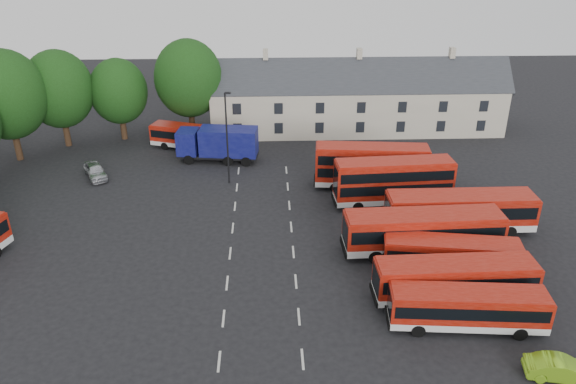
% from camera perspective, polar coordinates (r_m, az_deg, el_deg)
% --- Properties ---
extents(ground, '(140.00, 140.00, 0.00)m').
position_cam_1_polar(ground, '(43.09, -6.04, -7.63)').
color(ground, black).
rests_on(ground, ground).
extents(lane_markings, '(5.15, 33.80, 0.01)m').
position_cam_1_polar(lane_markings, '(44.65, -2.68, -6.16)').
color(lane_markings, beige).
rests_on(lane_markings, ground).
extents(treeline, '(29.92, 32.59, 12.01)m').
position_cam_1_polar(treeline, '(62.46, -24.79, 7.80)').
color(treeline, black).
rests_on(treeline, ground).
extents(terrace_houses, '(35.70, 7.13, 10.06)m').
position_cam_1_polar(terrace_houses, '(69.56, 7.00, 9.28)').
color(terrace_houses, beige).
rests_on(terrace_houses, ground).
extents(bus_row_a, '(10.04, 3.12, 2.79)m').
position_cam_1_polar(bus_row_a, '(38.04, 17.81, -11.00)').
color(bus_row_a, silver).
rests_on(bus_row_a, ground).
extents(bus_row_b, '(10.96, 2.76, 3.08)m').
position_cam_1_polar(bus_row_b, '(40.14, 16.62, -8.35)').
color(bus_row_b, silver).
rests_on(bus_row_b, ground).
extents(bus_row_c, '(10.09, 3.72, 2.79)m').
position_cam_1_polar(bus_row_c, '(43.08, 16.25, -6.02)').
color(bus_row_c, silver).
rests_on(bus_row_c, ground).
extents(bus_row_d, '(12.35, 3.26, 3.47)m').
position_cam_1_polar(bus_row_d, '(44.82, 13.57, -3.72)').
color(bus_row_d, silver).
rests_on(bus_row_d, ground).
extents(bus_row_e, '(12.21, 2.86, 3.45)m').
position_cam_1_polar(bus_row_e, '(48.64, 17.10, -1.70)').
color(bus_row_e, silver).
rests_on(bus_row_e, ground).
extents(bus_dd_south, '(10.78, 3.11, 4.37)m').
position_cam_1_polar(bus_dd_south, '(51.64, 10.67, 1.24)').
color(bus_dd_south, silver).
rests_on(bus_dd_south, ground).
extents(bus_dd_north, '(10.90, 3.48, 4.39)m').
position_cam_1_polar(bus_dd_north, '(54.48, 8.47, 2.79)').
color(bus_dd_north, silver).
rests_on(bus_dd_north, ground).
extents(bus_north, '(9.96, 5.30, 2.76)m').
position_cam_1_polar(bus_north, '(64.44, -9.63, 5.65)').
color(bus_north, silver).
rests_on(bus_north, ground).
extents(box_truck, '(8.77, 3.67, 3.72)m').
position_cam_1_polar(box_truck, '(60.77, -7.04, 4.98)').
color(box_truck, black).
rests_on(box_truck, ground).
extents(silver_car, '(3.54, 4.69, 1.49)m').
position_cam_1_polar(silver_car, '(60.10, -19.00, 2.05)').
color(silver_car, '#B3B5BB').
rests_on(silver_car, ground).
extents(lime_car, '(4.23, 2.10, 1.33)m').
position_cam_1_polar(lime_car, '(37.07, 25.99, -15.83)').
color(lime_car, '#7CB71C').
rests_on(lime_car, ground).
extents(lamppost, '(0.64, 0.28, 9.30)m').
position_cam_1_polar(lamppost, '(54.35, -6.20, 5.67)').
color(lamppost, black).
rests_on(lamppost, ground).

